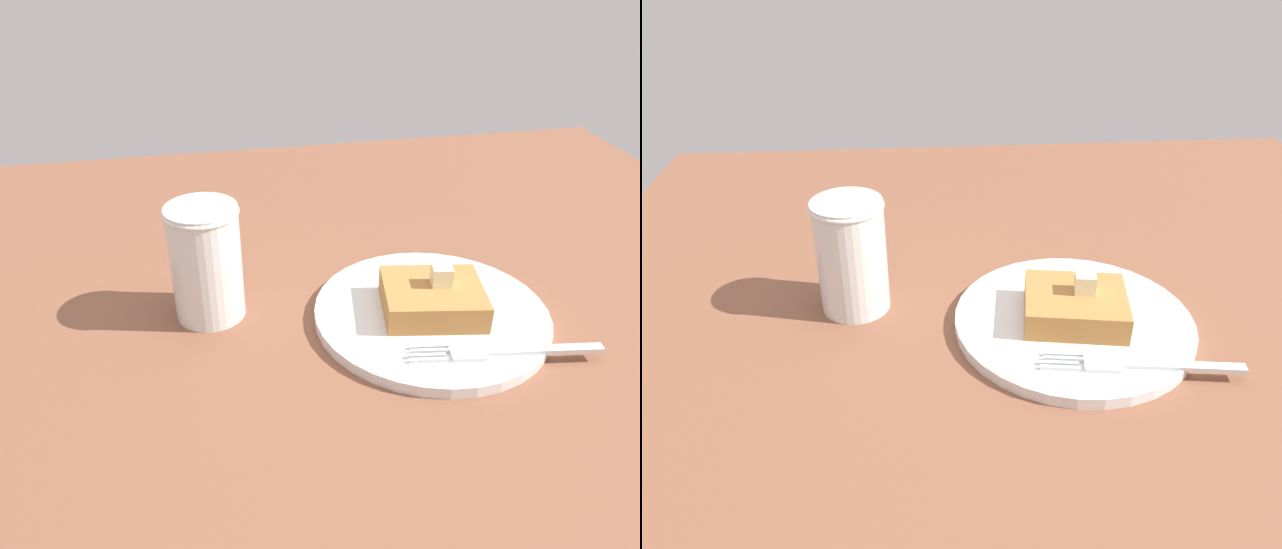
% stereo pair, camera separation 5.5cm
% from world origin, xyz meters
% --- Properties ---
extents(table_surface, '(0.93, 0.93, 0.03)m').
position_xyz_m(table_surface, '(0.00, 0.00, 0.01)').
color(table_surface, brown).
rests_on(table_surface, ground).
extents(plate, '(0.21, 0.21, 0.01)m').
position_xyz_m(plate, '(0.01, 0.03, 0.03)').
color(plate, silver).
rests_on(plate, table_surface).
extents(toast_slice_center, '(0.09, 0.10, 0.03)m').
position_xyz_m(toast_slice_center, '(0.01, 0.03, 0.05)').
color(toast_slice_center, '#AD7439').
rests_on(toast_slice_center, plate).
extents(butter_pat_primary, '(0.02, 0.02, 0.02)m').
position_xyz_m(butter_pat_primary, '(0.01, 0.03, 0.07)').
color(butter_pat_primary, beige).
rests_on(butter_pat_primary, toast_slice_center).
extents(fork, '(0.04, 0.16, 0.00)m').
position_xyz_m(fork, '(0.08, 0.06, 0.04)').
color(fork, silver).
rests_on(fork, plate).
extents(syrup_jar, '(0.07, 0.07, 0.11)m').
position_xyz_m(syrup_jar, '(-0.04, -0.17, 0.08)').
color(syrup_jar, '#562A0B').
rests_on(syrup_jar, table_surface).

